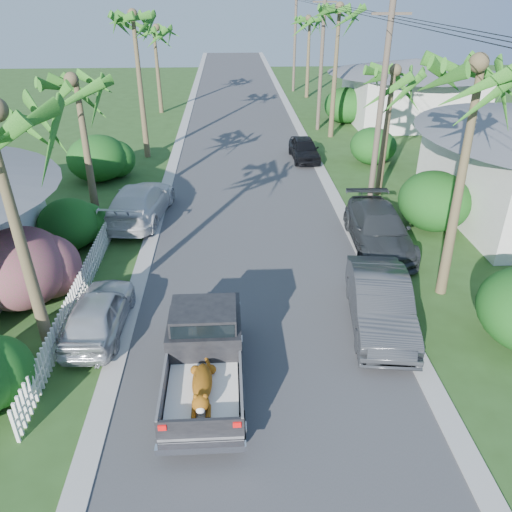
{
  "coord_description": "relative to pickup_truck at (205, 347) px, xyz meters",
  "views": [
    {
      "loc": [
        -0.9,
        -8.44,
        9.42
      ],
      "look_at": [
        -0.11,
        6.21,
        1.4
      ],
      "focal_mm": 35.0,
      "sensor_mm": 36.0,
      "label": 1
    }
  ],
  "objects": [
    {
      "name": "utility_pole_b",
      "position": [
        7.29,
        10.99,
        3.59
      ],
      "size": [
        1.6,
        0.26,
        9.0
      ],
      "color": "brown",
      "rests_on": "ground"
    },
    {
      "name": "palm_r_d",
      "position": [
        8.19,
        37.99,
        5.73
      ],
      "size": [
        4.4,
        4.4,
        8.0
      ],
      "color": "brown",
      "rests_on": "ground"
    },
    {
      "name": "shrub_r_d",
      "position": [
        9.69,
        27.99,
        0.29
      ],
      "size": [
        3.2,
        3.52,
        2.6
      ],
      "primitive_type": "ellipsoid",
      "color": "#1B4D16",
      "rests_on": "ground"
    },
    {
      "name": "curb_right",
      "position": [
        5.99,
        22.99,
        -0.98
      ],
      "size": [
        0.6,
        100.0,
        0.06
      ],
      "primitive_type": "cube",
      "color": "#A5A39E",
      "rests_on": "ground"
    },
    {
      "name": "palm_r_a",
      "position": [
        7.99,
        3.99,
        6.41
      ],
      "size": [
        4.4,
        4.4,
        8.7
      ],
      "color": "brown",
      "rests_on": "ground"
    },
    {
      "name": "utility_pole_c",
      "position": [
        7.29,
        25.99,
        3.59
      ],
      "size": [
        1.6,
        0.26,
        9.0
      ],
      "color": "brown",
      "rests_on": "ground"
    },
    {
      "name": "palm_r_c",
      "position": [
        7.89,
        23.99,
        7.1
      ],
      "size": [
        4.4,
        4.4,
        9.4
      ],
      "color": "brown",
      "rests_on": "ground"
    },
    {
      "name": "shrub_l_d",
      "position": [
        -6.31,
        15.99,
        0.19
      ],
      "size": [
        3.2,
        3.52,
        2.4
      ],
      "primitive_type": "ellipsoid",
      "color": "#1B4D16",
      "rests_on": "ground"
    },
    {
      "name": "parked_car_rm",
      "position": [
        6.69,
        7.33,
        -0.23
      ],
      "size": [
        2.37,
        5.44,
        1.56
      ],
      "primitive_type": "imported",
      "rotation": [
        0.0,
        0.0,
        -0.04
      ],
      "color": "#303335",
      "rests_on": "ground"
    },
    {
      "name": "parked_car_rf",
      "position": [
        5.29,
        18.86,
        -0.35
      ],
      "size": [
        1.7,
        3.91,
        1.31
      ],
      "primitive_type": "imported",
      "rotation": [
        0.0,
        0.0,
        0.04
      ],
      "color": "black",
      "rests_on": "ground"
    },
    {
      "name": "shrub_l_c",
      "position": [
        -5.71,
        7.99,
        -0.01
      ],
      "size": [
        2.4,
        2.64,
        2.0
      ],
      "primitive_type": "ellipsoid",
      "color": "#1B4D16",
      "rests_on": "ground"
    },
    {
      "name": "parked_car_rn",
      "position": [
        5.29,
        2.05,
        -0.21
      ],
      "size": [
        2.3,
        5.04,
        1.6
      ],
      "primitive_type": "imported",
      "rotation": [
        0.0,
        0.0,
        -0.13
      ],
      "color": "#313336",
      "rests_on": "ground"
    },
    {
      "name": "palm_l_c",
      "position": [
        -4.31,
        19.99,
        6.9
      ],
      "size": [
        4.4,
        4.4,
        9.2
      ],
      "color": "brown",
      "rests_on": "ground"
    },
    {
      "name": "palm_l_d",
      "position": [
        -4.81,
        31.99,
        5.43
      ],
      "size": [
        4.4,
        4.4,
        7.7
      ],
      "color": "brown",
      "rests_on": "ground"
    },
    {
      "name": "palm_r_b",
      "position": [
        8.29,
        12.99,
        4.94
      ],
      "size": [
        4.4,
        4.4,
        7.2
      ],
      "color": "brown",
      "rests_on": "ground"
    },
    {
      "name": "shrub_r_c",
      "position": [
        9.19,
        17.99,
        0.04
      ],
      "size": [
        2.6,
        2.86,
        2.1
      ],
      "primitive_type": "ellipsoid",
      "color": "#1B4D16",
      "rests_on": "ground"
    },
    {
      "name": "curb_left",
      "position": [
        -2.61,
        22.99,
        -0.98
      ],
      "size": [
        0.6,
        100.0,
        0.06
      ],
      "primitive_type": "cube",
      "color": "#A5A39E",
      "rests_on": "ground"
    },
    {
      "name": "shrub_r_b",
      "position": [
        9.49,
        8.99,
        0.24
      ],
      "size": [
        3.0,
        3.3,
        2.5
      ],
      "primitive_type": "ellipsoid",
      "color": "#1B4D16",
      "rests_on": "ground"
    },
    {
      "name": "pickup_truck",
      "position": [
        0.0,
        0.0,
        0.0
      ],
      "size": [
        1.98,
        5.12,
        2.06
      ],
      "color": "black",
      "rests_on": "ground"
    },
    {
      "name": "road",
      "position": [
        1.69,
        22.99,
        -1.0
      ],
      "size": [
        8.0,
        100.0,
        0.02
      ],
      "primitive_type": "cube",
      "color": "#38383A",
      "rests_on": "ground"
    },
    {
      "name": "palm_l_b",
      "position": [
        -5.11,
        9.99,
        5.14
      ],
      "size": [
        4.4,
        4.4,
        7.4
      ],
      "color": "brown",
      "rests_on": "ground"
    },
    {
      "name": "parked_car_lf",
      "position": [
        -3.31,
        10.62,
        -0.21
      ],
      "size": [
        2.89,
        5.72,
        1.59
      ],
      "primitive_type": "imported",
      "rotation": [
        0.0,
        0.0,
        3.02
      ],
      "color": "silver",
      "rests_on": "ground"
    },
    {
      "name": "picket_fence",
      "position": [
        -4.31,
        3.49,
        -0.51
      ],
      "size": [
        0.1,
        11.0,
        1.0
      ],
      "primitive_type": "cube",
      "color": "white",
      "rests_on": "ground"
    },
    {
      "name": "parked_car_ln",
      "position": [
        -3.31,
        2.2,
        -0.33
      ],
      "size": [
        1.73,
        4.02,
        1.35
      ],
      "primitive_type": "imported",
      "rotation": [
        0.0,
        0.0,
        3.11
      ],
      "color": "silver",
      "rests_on": "ground"
    },
    {
      "name": "utility_pole_d",
      "position": [
        7.29,
        40.99,
        3.59
      ],
      "size": [
        1.6,
        0.26,
        9.0
      ],
      "color": "brown",
      "rests_on": "ground"
    },
    {
      "name": "house_right_far",
      "position": [
        14.69,
        27.99,
        1.11
      ],
      "size": [
        9.0,
        8.0,
        4.6
      ],
      "color": "silver",
      "rests_on": "ground"
    },
    {
      "name": "shrub_l_b",
      "position": [
        -6.11,
        3.99,
        0.29
      ],
      "size": [
        3.0,
        3.3,
        2.6
      ],
      "primitive_type": "ellipsoid",
      "color": "#B91A64",
      "rests_on": "ground"
    },
    {
      "name": "ground",
      "position": [
        1.69,
        -2.01,
        -1.01
      ],
      "size": [
        120.0,
        120.0,
        0.0
      ],
      "primitive_type": "plane",
      "color": "#29481B",
      "rests_on": "ground"
    }
  ]
}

